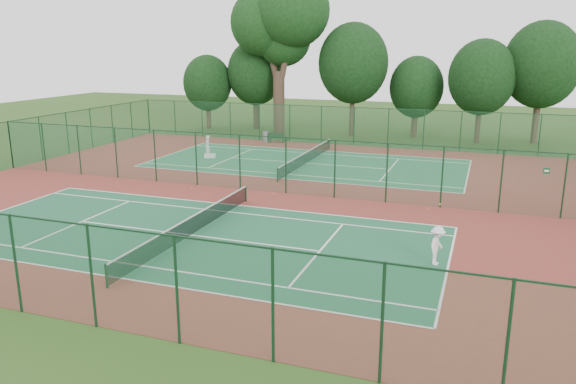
% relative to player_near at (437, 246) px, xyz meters
% --- Properties ---
extents(ground, '(120.00, 120.00, 0.00)m').
position_rel_player_near_xyz_m(ground, '(-11.38, 8.85, -0.85)').
color(ground, '#284916').
rests_on(ground, ground).
extents(red_pad, '(40.00, 36.00, 0.01)m').
position_rel_player_near_xyz_m(red_pad, '(-11.38, 8.85, -0.84)').
color(red_pad, maroon).
rests_on(red_pad, ground).
extents(court_near, '(23.77, 10.97, 0.01)m').
position_rel_player_near_xyz_m(court_near, '(-11.38, -0.15, -0.83)').
color(court_near, '#1B5737').
rests_on(court_near, red_pad).
extents(court_far, '(23.77, 10.97, 0.01)m').
position_rel_player_near_xyz_m(court_far, '(-11.38, 17.85, -0.83)').
color(court_far, '#20683D').
rests_on(court_far, red_pad).
extents(fence_north, '(40.00, 0.09, 3.50)m').
position_rel_player_near_xyz_m(fence_north, '(-11.38, 26.85, 0.92)').
color(fence_north, '#1A4F2C').
rests_on(fence_north, ground).
extents(fence_south, '(40.00, 0.09, 3.50)m').
position_rel_player_near_xyz_m(fence_south, '(-11.38, -9.15, 0.92)').
color(fence_south, '#194C2A').
rests_on(fence_south, ground).
extents(fence_west, '(0.09, 36.00, 3.50)m').
position_rel_player_near_xyz_m(fence_west, '(-31.38, 8.85, 0.92)').
color(fence_west, '#174729').
rests_on(fence_west, ground).
extents(fence_divider, '(40.00, 0.09, 3.50)m').
position_rel_player_near_xyz_m(fence_divider, '(-11.38, 8.85, 0.92)').
color(fence_divider, '#1C5534').
rests_on(fence_divider, ground).
extents(tennis_net_near, '(0.10, 12.90, 0.97)m').
position_rel_player_near_xyz_m(tennis_net_near, '(-11.38, -0.15, -0.30)').
color(tennis_net_near, '#12331F').
rests_on(tennis_net_near, ground).
extents(tennis_net_far, '(0.10, 12.90, 0.97)m').
position_rel_player_near_xyz_m(tennis_net_far, '(-11.38, 17.85, -0.30)').
color(tennis_net_far, '#12321A').
rests_on(tennis_net_far, ground).
extents(player_near, '(0.83, 1.17, 1.65)m').
position_rel_player_near_xyz_m(player_near, '(0.00, 0.00, 0.00)').
color(player_near, white).
rests_on(player_near, court_near).
extents(player_far, '(0.61, 0.75, 1.78)m').
position_rel_player_near_xyz_m(player_far, '(-19.72, 17.42, 0.06)').
color(player_far, silver).
rests_on(player_far, court_far).
extents(trash_bin, '(0.65, 0.65, 0.98)m').
position_rel_player_near_xyz_m(trash_bin, '(-18.08, 25.96, -0.34)').
color(trash_bin, gray).
rests_on(trash_bin, red_pad).
extents(bench, '(1.57, 0.68, 0.94)m').
position_rel_player_near_xyz_m(bench, '(-16.98, 25.91, -0.35)').
color(bench, '#113219').
rests_on(bench, red_pad).
extents(kit_bag, '(0.95, 0.66, 0.33)m').
position_rel_player_near_xyz_m(kit_bag, '(-19.46, 17.27, -0.67)').
color(kit_bag, white).
rests_on(kit_bag, red_pad).
extents(stray_ball_a, '(0.07, 0.07, 0.07)m').
position_rel_player_near_xyz_m(stray_ball_a, '(-10.46, 8.36, -0.80)').
color(stray_ball_a, '#DBF438').
rests_on(stray_ball_a, red_pad).
extents(stray_ball_b, '(0.07, 0.07, 0.07)m').
position_rel_player_near_xyz_m(stray_ball_b, '(-1.21, 8.17, -0.80)').
color(stray_ball_b, gold).
rests_on(stray_ball_b, red_pad).
extents(stray_ball_c, '(0.06, 0.06, 0.06)m').
position_rel_player_near_xyz_m(stray_ball_c, '(-15.89, 7.91, -0.80)').
color(stray_ball_c, gold).
rests_on(stray_ball_c, red_pad).
extents(big_tree, '(10.21, 7.47, 15.68)m').
position_rel_player_near_xyz_m(big_tree, '(-18.70, 31.64, 10.26)').
color(big_tree, '#3E2B22').
rests_on(big_tree, ground).
extents(evergreen_row, '(39.00, 5.00, 12.00)m').
position_rel_player_near_xyz_m(evergreen_row, '(-10.88, 33.10, -0.85)').
color(evergreen_row, black).
rests_on(evergreen_row, ground).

